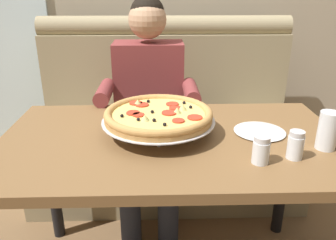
# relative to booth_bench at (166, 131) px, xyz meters

# --- Properties ---
(booth_bench) EXTENTS (1.71, 0.78, 1.13)m
(booth_bench) POSITION_rel_booth_bench_xyz_m (0.00, 0.00, 0.00)
(booth_bench) COLOR #998966
(booth_bench) RESTS_ON ground_plane
(dining_table) EXTENTS (1.39, 0.80, 0.75)m
(dining_table) POSITION_rel_booth_bench_xyz_m (0.00, -0.87, 0.26)
(dining_table) COLOR brown
(dining_table) RESTS_ON ground_plane
(diner_main) EXTENTS (0.54, 0.64, 1.27)m
(diner_main) POSITION_rel_booth_bench_xyz_m (-0.11, -0.27, 0.31)
(diner_main) COLOR #2D3342
(diner_main) RESTS_ON ground_plane
(pizza) EXTENTS (0.46, 0.46, 0.11)m
(pizza) POSITION_rel_booth_bench_xyz_m (-0.05, -0.83, 0.44)
(pizza) COLOR silver
(pizza) RESTS_ON dining_table
(shaker_pepper_flakes) EXTENTS (0.06, 0.06, 0.10)m
(shaker_pepper_flakes) POSITION_rel_booth_bench_xyz_m (0.30, -1.09, 0.40)
(shaker_pepper_flakes) COLOR white
(shaker_pepper_flakes) RESTS_ON dining_table
(shaker_parmesan) EXTENTS (0.06, 0.06, 0.10)m
(shaker_parmesan) POSITION_rel_booth_bench_xyz_m (0.43, -1.06, 0.40)
(shaker_parmesan) COLOR white
(shaker_parmesan) RESTS_ON dining_table
(plate_near_left) EXTENTS (0.21, 0.21, 0.02)m
(plate_near_left) POSITION_rel_booth_bench_xyz_m (0.37, -0.83, 0.37)
(plate_near_left) COLOR white
(plate_near_left) RESTS_ON dining_table
(drinking_glass) EXTENTS (0.07, 0.07, 0.14)m
(drinking_glass) POSITION_rel_booth_bench_xyz_m (0.57, -0.98, 0.42)
(drinking_glass) COLOR silver
(drinking_glass) RESTS_ON dining_table
(patio_chair) EXTENTS (0.43, 0.42, 0.86)m
(patio_chair) POSITION_rel_booth_bench_xyz_m (-1.22, 1.10, 0.13)
(patio_chair) COLOR black
(patio_chair) RESTS_ON ground_plane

